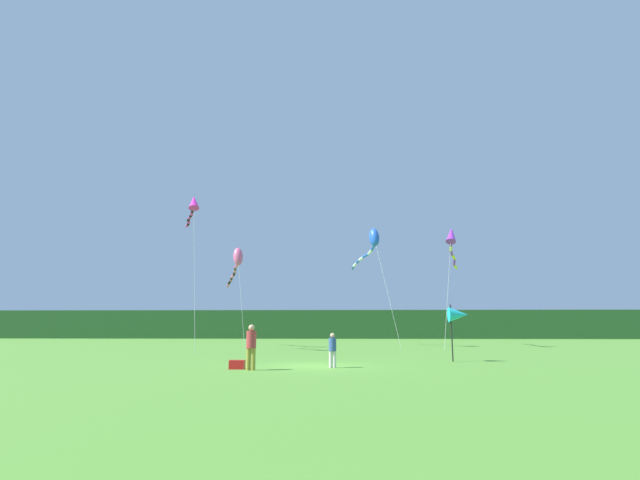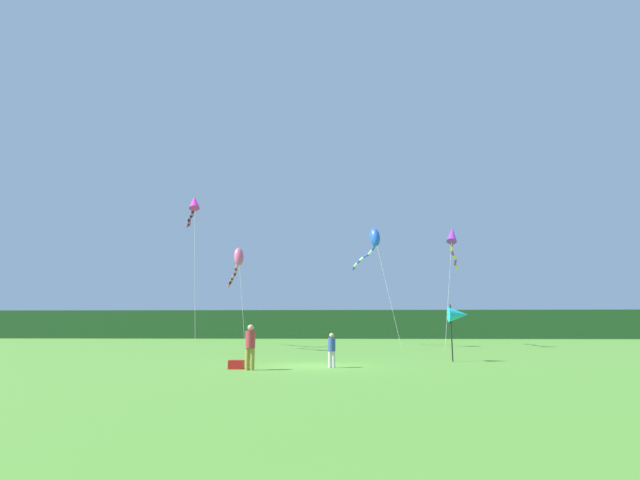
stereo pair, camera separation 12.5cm
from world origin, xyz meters
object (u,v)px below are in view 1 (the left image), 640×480
at_px(kite_purple, 452,240).
at_px(cooler_box, 237,365).
at_px(kite_blue, 372,241).
at_px(person_adult, 251,345).
at_px(person_child, 333,348).
at_px(kite_rainbow, 237,262).
at_px(banner_flag_pole, 458,315).
at_px(kite_magenta, 193,206).

bearing_deg(kite_purple, cooler_box, -123.29).
relative_size(cooler_box, kite_blue, 0.06).
relative_size(person_adult, cooler_box, 2.92).
bearing_deg(kite_blue, person_child, -98.80).
distance_m(person_adult, kite_rainbow, 20.70).
distance_m(person_child, kite_blue, 21.08).
xyz_separation_m(person_child, banner_flag_pole, (5.88, 3.63, 1.38)).
xyz_separation_m(person_adult, banner_flag_pole, (8.92, 4.80, 1.20)).
bearing_deg(kite_purple, kite_magenta, -159.51).
distance_m(person_child, kite_purple, 22.72).
bearing_deg(person_child, kite_purple, 63.89).
xyz_separation_m(person_child, kite_blue, (3.00, 19.38, 7.73)).
relative_size(person_child, banner_flag_pole, 0.51).
bearing_deg(banner_flag_pole, person_adult, -151.71).
bearing_deg(person_adult, kite_purple, 58.56).
bearing_deg(kite_purple, kite_blue, 178.23).
distance_m(person_adult, kite_magenta, 17.21).
bearing_deg(person_child, kite_blue, 81.20).
bearing_deg(kite_rainbow, person_adult, -75.97).
xyz_separation_m(cooler_box, kite_magenta, (-6.03, 12.75, 9.56)).
relative_size(person_child, cooler_box, 2.35).
relative_size(person_child, kite_blue, 0.14).
relative_size(cooler_box, kite_magenta, 0.05).
xyz_separation_m(person_adult, cooler_box, (-0.61, 0.47, -0.77)).
bearing_deg(kite_purple, person_child, -116.11).
relative_size(kite_blue, kite_rainbow, 1.18).
bearing_deg(kite_blue, person_adult, -106.39).
height_order(kite_blue, kite_purple, kite_blue).
bearing_deg(cooler_box, kite_purple, 56.71).
height_order(person_child, kite_purple, kite_purple).
distance_m(kite_purple, kite_rainbow, 17.39).
bearing_deg(banner_flag_pole, kite_magenta, 151.57).
distance_m(person_adult, kite_blue, 22.71).
xyz_separation_m(person_adult, person_child, (3.04, 1.17, -0.19)).
bearing_deg(person_child, kite_magenta, 128.78).
height_order(kite_purple, kite_rainbow, kite_purple).
bearing_deg(cooler_box, kite_blue, 71.66).
height_order(cooler_box, kite_purple, kite_purple).
height_order(person_adult, kite_rainbow, kite_rainbow).
bearing_deg(kite_blue, kite_rainbow, -173.40).
height_order(cooler_box, kite_rainbow, kite_rainbow).
distance_m(cooler_box, kite_magenta, 17.03).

